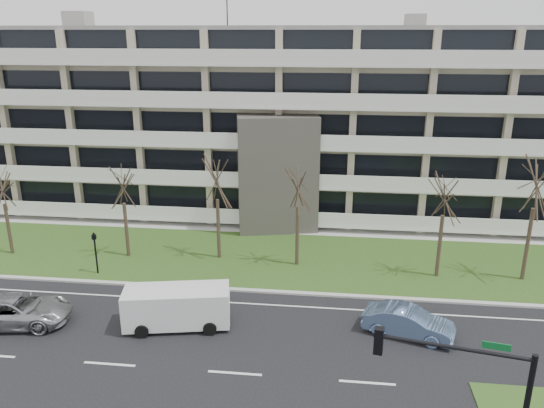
# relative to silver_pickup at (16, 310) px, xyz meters

# --- Properties ---
(ground) EXTENTS (160.00, 160.00, 0.00)m
(ground) POSITION_rel_silver_pickup_xyz_m (12.36, -2.91, -0.79)
(ground) COLOR black
(ground) RESTS_ON ground
(grass_verge) EXTENTS (90.00, 10.00, 0.06)m
(grass_verge) POSITION_rel_silver_pickup_xyz_m (12.36, 10.09, -0.76)
(grass_verge) COLOR #244818
(grass_verge) RESTS_ON ground
(curb) EXTENTS (90.00, 0.35, 0.12)m
(curb) POSITION_rel_silver_pickup_xyz_m (12.36, 5.09, -0.73)
(curb) COLOR #B2B2AD
(curb) RESTS_ON ground
(sidewalk) EXTENTS (90.00, 2.00, 0.08)m
(sidewalk) POSITION_rel_silver_pickup_xyz_m (12.36, 15.59, -0.75)
(sidewalk) COLOR #B2B2AD
(sidewalk) RESTS_ON ground
(lane_edge_line) EXTENTS (90.00, 0.12, 0.01)m
(lane_edge_line) POSITION_rel_silver_pickup_xyz_m (12.36, 3.59, -0.79)
(lane_edge_line) COLOR white
(lane_edge_line) RESTS_ON ground
(apartment_building) EXTENTS (60.50, 15.10, 18.75)m
(apartment_building) POSITION_rel_silver_pickup_xyz_m (12.35, 22.41, 6.82)
(apartment_building) COLOR #BDB193
(apartment_building) RESTS_ON ground
(silver_pickup) EXTENTS (6.01, 3.41, 1.58)m
(silver_pickup) POSITION_rel_silver_pickup_xyz_m (0.00, 0.00, 0.00)
(silver_pickup) COLOR #A2A4A9
(silver_pickup) RESTS_ON ground
(blue_sedan) EXTENTS (4.85, 2.92, 1.51)m
(blue_sedan) POSITION_rel_silver_pickup_xyz_m (20.62, 1.27, -0.04)
(blue_sedan) COLOR #6C8ABB
(blue_sedan) RESTS_ON ground
(white_van) EXTENTS (5.79, 3.03, 2.13)m
(white_van) POSITION_rel_silver_pickup_xyz_m (8.68, 0.82, 0.49)
(white_van) COLOR white
(white_van) RESTS_ON ground
(traffic_signal) EXTENTS (4.96, 1.19, 5.82)m
(traffic_signal) POSITION_rel_silver_pickup_xyz_m (21.17, -8.30, 2.98)
(traffic_signal) COLOR black
(traffic_signal) RESTS_ON ground
(pedestrian_signal) EXTENTS (0.31, 0.27, 2.84)m
(pedestrian_signal) POSITION_rel_silver_pickup_xyz_m (1.67, 6.36, 1.02)
(pedestrian_signal) COLOR black
(pedestrian_signal) RESTS_ON ground
(tree_1) EXTENTS (3.29, 3.29, 6.57)m
(tree_1) POSITION_rel_silver_pickup_xyz_m (-5.68, 8.75, 4.31)
(tree_1) COLOR #382B21
(tree_1) RESTS_ON ground
(tree_2) EXTENTS (3.47, 3.47, 6.94)m
(tree_2) POSITION_rel_silver_pickup_xyz_m (2.61, 9.28, 4.60)
(tree_2) COLOR #382B21
(tree_2) RESTS_ON ground
(tree_3) EXTENTS (3.78, 3.78, 7.57)m
(tree_3) POSITION_rel_silver_pickup_xyz_m (8.93, 9.74, 5.09)
(tree_3) COLOR #382B21
(tree_3) RESTS_ON ground
(tree_4) EXTENTS (3.67, 3.67, 7.33)m
(tree_4) POSITION_rel_silver_pickup_xyz_m (14.34, 9.19, 4.91)
(tree_4) COLOR #382B21
(tree_4) RESTS_ON ground
(tree_5) EXTENTS (3.69, 3.69, 7.39)m
(tree_5) POSITION_rel_silver_pickup_xyz_m (23.32, 8.49, 4.95)
(tree_5) COLOR #382B21
(tree_5) RESTS_ON ground
(tree_6) EXTENTS (4.25, 4.25, 8.49)m
(tree_6) POSITION_rel_silver_pickup_xyz_m (28.60, 8.63, 5.82)
(tree_6) COLOR #382B21
(tree_6) RESTS_ON ground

